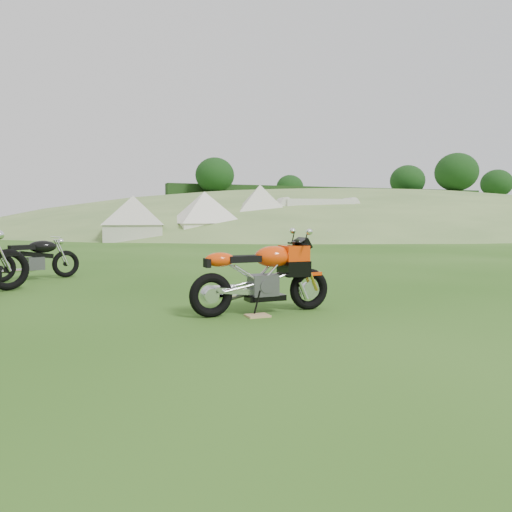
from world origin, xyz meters
name	(u,v)px	position (x,y,z in m)	size (l,w,h in m)	color
ground	(294,316)	(0.00, 0.00, 0.00)	(120.00, 120.00, 0.00)	#245011
hillside	(339,229)	(24.00, 40.00, 0.00)	(80.00, 64.00, 8.00)	#597C3F
hedgerow	(339,229)	(24.00, 40.00, 0.00)	(36.00, 1.20, 8.60)	black
sport_motorcycle	(262,271)	(-0.31, 0.30, 0.54)	(1.79, 0.45, 1.07)	#E43C08
plywood_board	(258,316)	(-0.44, 0.11, 0.01)	(0.28, 0.22, 0.02)	tan
vintage_moto_d	(34,257)	(-3.18, 4.95, 0.44)	(1.69, 0.39, 0.89)	black
tent_left	(134,217)	(0.60, 20.28, 1.21)	(2.80, 2.80, 2.42)	beige
tent_mid	(205,216)	(4.31, 20.36, 1.30)	(3.00, 3.00, 2.60)	silver
tent_right	(260,213)	(7.93, 21.50, 1.45)	(3.34, 3.34, 2.90)	beige
caravan	(316,218)	(11.30, 20.93, 1.16)	(4.95, 2.21, 2.32)	silver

